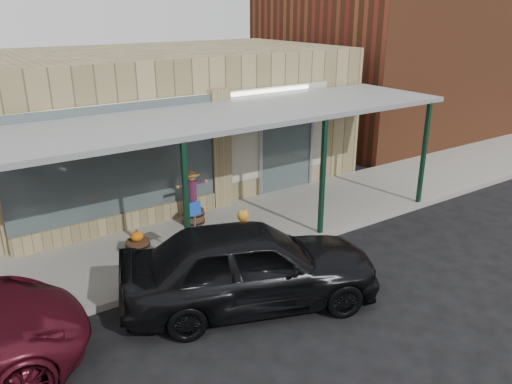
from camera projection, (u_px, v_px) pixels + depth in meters
ground at (322, 299)px, 9.82m from camera, size 120.00×120.00×0.00m
sidewalk at (228, 232)px, 12.59m from camera, size 40.00×3.20×0.15m
storefront at (151, 121)px, 15.43m from camera, size 12.00×6.25×4.20m
awning at (226, 117)px, 11.53m from camera, size 12.00×3.00×3.04m
block_buildings_near at (191, 59)px, 16.70m from camera, size 61.00×8.00×8.00m
barrel_scarecrow at (193, 206)px, 12.73m from camera, size 0.88×0.61×1.46m
barrel_pumpkin at (138, 246)px, 11.18m from camera, size 0.69×0.69×0.63m
handicap_sign at (195, 225)px, 10.52m from camera, size 0.30×0.04×1.45m
parked_sedan at (250, 265)px, 9.42m from camera, size 5.25×3.50×1.66m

